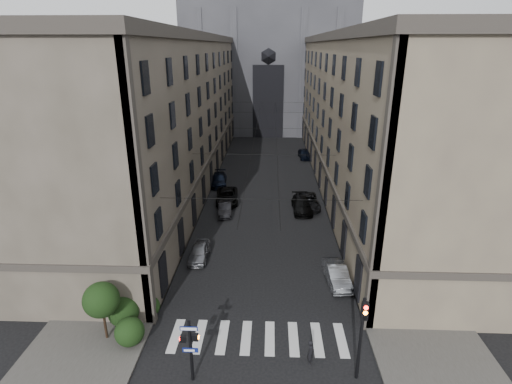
# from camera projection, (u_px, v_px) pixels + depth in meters

# --- Properties ---
(sidewalk_left) EXTENTS (7.00, 80.00, 0.15)m
(sidewalk_left) POSITION_uv_depth(u_px,v_px,m) (189.00, 180.00, 54.72)
(sidewalk_left) COLOR #383533
(sidewalk_left) RESTS_ON ground
(sidewalk_right) EXTENTS (7.00, 80.00, 0.15)m
(sidewalk_right) POSITION_uv_depth(u_px,v_px,m) (343.00, 182.00, 53.98)
(sidewalk_right) COLOR #383533
(sidewalk_right) RESTS_ON ground
(zebra_crossing) EXTENTS (11.00, 3.20, 0.01)m
(zebra_crossing) POSITION_uv_depth(u_px,v_px,m) (258.00, 338.00, 25.30)
(zebra_crossing) COLOR beige
(zebra_crossing) RESTS_ON ground
(building_left) EXTENTS (13.60, 60.60, 18.85)m
(building_left) POSITION_uv_depth(u_px,v_px,m) (162.00, 112.00, 51.63)
(building_left) COLOR #464036
(building_left) RESTS_ON ground
(building_right) EXTENTS (13.60, 60.60, 18.85)m
(building_right) POSITION_uv_depth(u_px,v_px,m) (372.00, 113.00, 50.67)
(building_right) COLOR brown
(building_right) RESTS_ON ground
(gothic_tower) EXTENTS (35.00, 23.00, 58.00)m
(gothic_tower) POSITION_uv_depth(u_px,v_px,m) (269.00, 44.00, 84.78)
(gothic_tower) COLOR #2D2D33
(gothic_tower) RESTS_ON ground
(pedestrian_signal_left) EXTENTS (1.02, 0.38, 4.00)m
(pedestrian_signal_left) POSITION_uv_depth(u_px,v_px,m) (190.00, 346.00, 21.34)
(pedestrian_signal_left) COLOR black
(pedestrian_signal_left) RESTS_ON ground
(traffic_light_right) EXTENTS (0.34, 0.50, 5.20)m
(traffic_light_right) POSITION_uv_depth(u_px,v_px,m) (362.00, 330.00, 21.08)
(traffic_light_right) COLOR black
(traffic_light_right) RESTS_ON ground
(shrub_cluster) EXTENTS (3.90, 4.40, 3.90)m
(shrub_cluster) POSITION_uv_depth(u_px,v_px,m) (119.00, 311.00, 24.99)
(shrub_cluster) COLOR black
(shrub_cluster) RESTS_ON sidewalk_left
(tram_wires) EXTENTS (14.00, 60.00, 0.43)m
(tram_wires) POSITION_uv_depth(u_px,v_px,m) (266.00, 129.00, 51.53)
(tram_wires) COLOR black
(tram_wires) RESTS_ON ground
(car_left_near) EXTENTS (1.63, 3.99, 1.36)m
(car_left_near) POSITION_uv_depth(u_px,v_px,m) (199.00, 252.00, 34.48)
(car_left_near) COLOR slate
(car_left_near) RESTS_ON ground
(car_left_midnear) EXTENTS (1.78, 4.07, 1.30)m
(car_left_midnear) POSITION_uv_depth(u_px,v_px,m) (225.00, 209.00, 43.64)
(car_left_midnear) COLOR black
(car_left_midnear) RESTS_ON ground
(car_left_midfar) EXTENTS (2.96, 5.59, 1.50)m
(car_left_midfar) POSITION_uv_depth(u_px,v_px,m) (227.00, 196.00, 47.05)
(car_left_midfar) COLOR black
(car_left_midfar) RESTS_ON ground
(car_left_far) EXTENTS (2.46, 5.20, 1.47)m
(car_left_far) POSITION_uv_depth(u_px,v_px,m) (219.00, 180.00, 52.85)
(car_left_far) COLOR black
(car_left_far) RESTS_ON ground
(car_right_near) EXTENTS (1.92, 4.43, 1.42)m
(car_right_near) POSITION_uv_depth(u_px,v_px,m) (337.00, 275.00, 30.94)
(car_right_near) COLOR gray
(car_right_near) RESTS_ON ground
(car_right_midnear) EXTENTS (2.63, 5.34, 1.46)m
(car_right_midnear) POSITION_uv_depth(u_px,v_px,m) (308.00, 202.00, 45.42)
(car_right_midnear) COLOR black
(car_right_midnear) RESTS_ON ground
(car_right_midfar) EXTENTS (2.29, 5.19, 1.48)m
(car_right_midfar) POSITION_uv_depth(u_px,v_px,m) (302.00, 205.00, 44.45)
(car_right_midfar) COLOR black
(car_right_midfar) RESTS_ON ground
(car_right_far) EXTENTS (2.17, 4.58, 1.51)m
(car_right_far) POSITION_uv_depth(u_px,v_px,m) (305.00, 154.00, 65.33)
(car_right_far) COLOR black
(car_right_far) RESTS_ON ground
(pedestrian) EXTENTS (0.53, 0.65, 1.56)m
(pedestrian) POSITION_uv_depth(u_px,v_px,m) (311.00, 352.00, 23.04)
(pedestrian) COLOR black
(pedestrian) RESTS_ON ground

